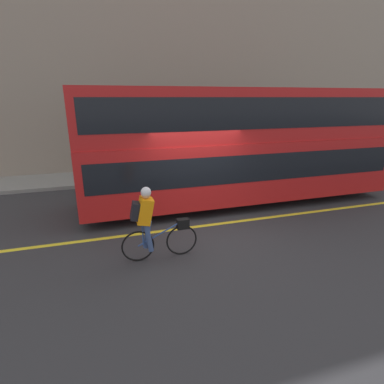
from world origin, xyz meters
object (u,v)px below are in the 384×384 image
cyclist_on_bike (151,221)px  trash_bin (153,162)px  street_sign_post (165,141)px  bus (240,142)px

cyclist_on_bike → trash_bin: cyclist_on_bike is taller
cyclist_on_bike → trash_bin: (1.26, 7.07, -0.22)m
street_sign_post → cyclist_on_bike: bearing=-104.7°
bus → street_sign_post: (-1.53, 4.12, -0.45)m
trash_bin → cyclist_on_bike: bearing=-100.1°
street_sign_post → bus: bearing=-69.6°
bus → street_sign_post: bus is taller
bus → trash_bin: bus is taller
bus → cyclist_on_bike: size_ratio=5.98×
bus → street_sign_post: size_ratio=3.89×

